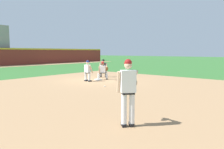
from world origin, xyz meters
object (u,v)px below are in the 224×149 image
object	(u,v)px
baseball	(105,86)
first_baseman	(103,70)
pitcher	(128,88)
umpire	(103,67)
first_base_bag	(98,80)
baserunner	(88,70)

from	to	relation	value
baseball	first_baseman	distance (m)	3.43
pitcher	umpire	size ratio (longest dim) A/B	1.27
first_base_bag	baserunner	bearing A→B (deg)	172.80
first_base_bag	baseball	size ratio (longest dim) A/B	5.14
baserunner	first_baseman	bearing A→B (deg)	-8.82
umpire	baserunner	bearing A→B (deg)	-162.28
first_base_bag	umpire	xyz separation A→B (m)	(1.63, 0.93, 0.75)
first_base_bag	umpire	distance (m)	2.02
first_baseman	baserunner	world-z (taller)	baserunner
first_baseman	baserunner	bearing A→B (deg)	171.18
first_baseman	first_base_bag	bearing A→B (deg)	167.84
umpire	pitcher	bearing A→B (deg)	-134.94
first_base_bag	baserunner	distance (m)	1.19
baserunner	first_base_bag	bearing A→B (deg)	-7.20
pitcher	umpire	bearing A→B (deg)	45.06
umpire	baseball	bearing A→B (deg)	-137.38
baserunner	umpire	world-z (taller)	same
pitcher	first_baseman	size ratio (longest dim) A/B	1.39
baseball	umpire	xyz separation A→B (m)	(3.62, 3.33, 0.76)
first_baseman	baseball	bearing A→B (deg)	-136.53
first_base_bag	baserunner	size ratio (longest dim) A/B	0.26
first_base_bag	pitcher	bearing A→B (deg)	-132.06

